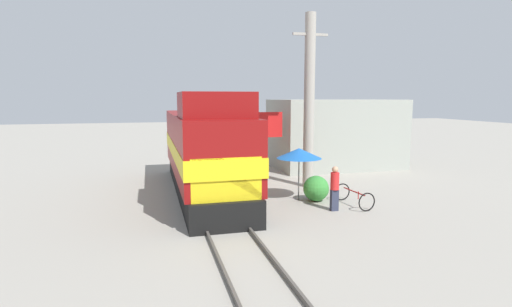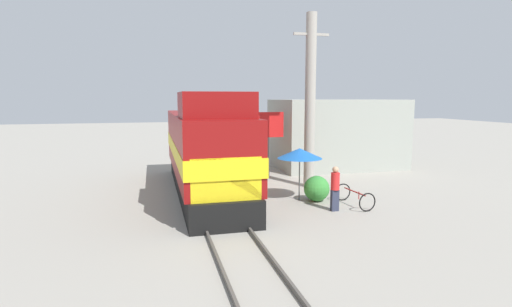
{
  "view_description": "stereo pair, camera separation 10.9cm",
  "coord_description": "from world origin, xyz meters",
  "px_view_note": "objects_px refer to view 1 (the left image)",
  "views": [
    {
      "loc": [
        -2.42,
        -16.38,
        4.45
      ],
      "look_at": [
        1.2,
        -2.87,
        2.51
      ],
      "focal_mm": 28.0,
      "sensor_mm": 36.0,
      "label": 1
    },
    {
      "loc": [
        -2.31,
        -16.41,
        4.45
      ],
      "look_at": [
        1.2,
        -2.87,
        2.51
      ],
      "focal_mm": 28.0,
      "sensor_mm": 36.0,
      "label": 2
    }
  ],
  "objects_px": {
    "locomotive": "(205,152)",
    "vendor_umbrella": "(299,153)",
    "utility_pole": "(309,101)",
    "person_bystander": "(335,187)",
    "bicycle": "(354,196)",
    "billboard_sign": "(267,129)"
  },
  "relations": [
    {
      "from": "billboard_sign",
      "to": "person_bystander",
      "type": "height_order",
      "value": "billboard_sign"
    },
    {
      "from": "vendor_umbrella",
      "to": "billboard_sign",
      "type": "xyz_separation_m",
      "value": [
        0.24,
        5.68,
        0.63
      ]
    },
    {
      "from": "vendor_umbrella",
      "to": "locomotive",
      "type": "bearing_deg",
      "value": 151.34
    },
    {
      "from": "person_bystander",
      "to": "bicycle",
      "type": "bearing_deg",
      "value": 23.29
    },
    {
      "from": "locomotive",
      "to": "vendor_umbrella",
      "type": "distance_m",
      "value": 4.37
    },
    {
      "from": "vendor_umbrella",
      "to": "person_bystander",
      "type": "height_order",
      "value": "vendor_umbrella"
    },
    {
      "from": "billboard_sign",
      "to": "bicycle",
      "type": "bearing_deg",
      "value": -77.05
    },
    {
      "from": "locomotive",
      "to": "utility_pole",
      "type": "height_order",
      "value": "utility_pole"
    },
    {
      "from": "utility_pole",
      "to": "person_bystander",
      "type": "xyz_separation_m",
      "value": [
        -0.67,
        -4.39,
        -3.32
      ]
    },
    {
      "from": "locomotive",
      "to": "bicycle",
      "type": "xyz_separation_m",
      "value": [
        5.72,
        -3.58,
        -1.62
      ]
    },
    {
      "from": "utility_pole",
      "to": "billboard_sign",
      "type": "xyz_separation_m",
      "value": [
        -1.19,
        3.27,
        -1.6
      ]
    },
    {
      "from": "bicycle",
      "to": "billboard_sign",
      "type": "bearing_deg",
      "value": 98.65
    },
    {
      "from": "billboard_sign",
      "to": "person_bystander",
      "type": "distance_m",
      "value": 7.87
    },
    {
      "from": "locomotive",
      "to": "billboard_sign",
      "type": "distance_m",
      "value": 5.47
    },
    {
      "from": "utility_pole",
      "to": "person_bystander",
      "type": "relative_size",
      "value": 4.76
    },
    {
      "from": "billboard_sign",
      "to": "vendor_umbrella",
      "type": "bearing_deg",
      "value": -92.4
    },
    {
      "from": "utility_pole",
      "to": "vendor_umbrella",
      "type": "xyz_separation_m",
      "value": [
        -1.43,
        -2.41,
        -2.23
      ]
    },
    {
      "from": "person_bystander",
      "to": "bicycle",
      "type": "distance_m",
      "value": 1.37
    },
    {
      "from": "utility_pole",
      "to": "billboard_sign",
      "type": "height_order",
      "value": "utility_pole"
    },
    {
      "from": "locomotive",
      "to": "bicycle",
      "type": "height_order",
      "value": "locomotive"
    },
    {
      "from": "utility_pole",
      "to": "bicycle",
      "type": "height_order",
      "value": "utility_pole"
    },
    {
      "from": "billboard_sign",
      "to": "bicycle",
      "type": "xyz_separation_m",
      "value": [
        1.65,
        -7.17,
        -2.32
      ]
    }
  ]
}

